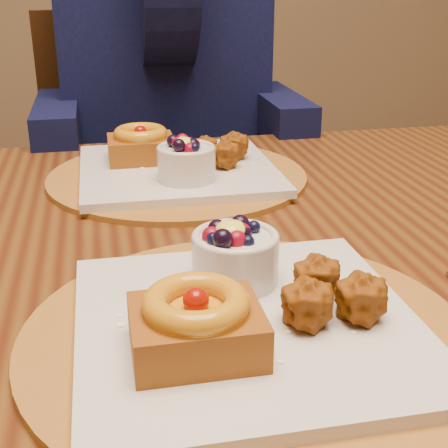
{
  "coord_description": "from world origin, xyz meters",
  "views": [
    {
      "loc": [
        -0.14,
        -0.56,
        1.04
      ],
      "look_at": [
        -0.04,
        -0.07,
        0.84
      ],
      "focal_mm": 50.0,
      "sensor_mm": 36.0,
      "label": 1
    }
  ],
  "objects_px": {
    "diner": "(162,45)",
    "place_setting_near": "(244,315)",
    "chair_far": "(153,202)",
    "place_setting_far": "(176,166)",
    "dining_table": "(204,295)"
  },
  "relations": [
    {
      "from": "place_setting_far",
      "to": "chair_far",
      "type": "height_order",
      "value": "chair_far"
    },
    {
      "from": "dining_table",
      "to": "place_setting_near",
      "type": "height_order",
      "value": "place_setting_near"
    },
    {
      "from": "place_setting_far",
      "to": "chair_far",
      "type": "relative_size",
      "value": 0.4
    },
    {
      "from": "diner",
      "to": "place_setting_near",
      "type": "bearing_deg",
      "value": -84.22
    },
    {
      "from": "dining_table",
      "to": "chair_far",
      "type": "xyz_separation_m",
      "value": [
        0.0,
        0.73,
        -0.15
      ]
    },
    {
      "from": "chair_far",
      "to": "place_setting_far",
      "type": "bearing_deg",
      "value": -95.58
    },
    {
      "from": "place_setting_near",
      "to": "place_setting_far",
      "type": "bearing_deg",
      "value": 90.0
    },
    {
      "from": "dining_table",
      "to": "place_setting_far",
      "type": "height_order",
      "value": "place_setting_far"
    },
    {
      "from": "place_setting_near",
      "to": "chair_far",
      "type": "height_order",
      "value": "chair_far"
    },
    {
      "from": "dining_table",
      "to": "diner",
      "type": "height_order",
      "value": "diner"
    },
    {
      "from": "dining_table",
      "to": "diner",
      "type": "xyz_separation_m",
      "value": [
        0.03,
        0.67,
        0.22
      ]
    },
    {
      "from": "dining_table",
      "to": "chair_far",
      "type": "relative_size",
      "value": 1.67
    },
    {
      "from": "dining_table",
      "to": "place_setting_far",
      "type": "relative_size",
      "value": 4.21
    },
    {
      "from": "dining_table",
      "to": "diner",
      "type": "distance_m",
      "value": 0.71
    },
    {
      "from": "dining_table",
      "to": "diner",
      "type": "relative_size",
      "value": 1.9
    }
  ]
}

